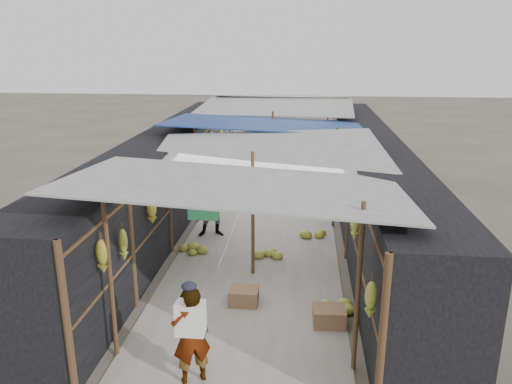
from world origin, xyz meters
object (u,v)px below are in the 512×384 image
(black_basin, at_px, (306,178))
(vendor_seated, at_px, (315,174))
(shopper_blue, at_px, (214,204))
(crate_near, at_px, (244,297))
(vendor_elderly, at_px, (191,335))

(black_basin, distance_m, vendor_seated, 0.80)
(shopper_blue, bearing_deg, crate_near, -80.89)
(shopper_blue, xyz_separation_m, vendor_seated, (2.54, 4.85, -0.43))
(crate_near, bearing_deg, vendor_elderly, -101.10)
(vendor_elderly, distance_m, vendor_seated, 10.55)
(vendor_elderly, distance_m, shopper_blue, 5.58)
(black_basin, bearing_deg, crate_near, -97.30)
(crate_near, relative_size, vendor_seated, 0.67)
(vendor_seated, bearing_deg, crate_near, -4.85)
(crate_near, xyz_separation_m, vendor_elderly, (-0.46, -2.23, 0.58))
(vendor_elderly, relative_size, shopper_blue, 0.90)
(black_basin, xyz_separation_m, shopper_blue, (-2.27, -5.54, 0.74))
(shopper_blue, height_order, vendor_seated, shopper_blue)
(black_basin, relative_size, vendor_seated, 0.73)
(crate_near, relative_size, black_basin, 0.92)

